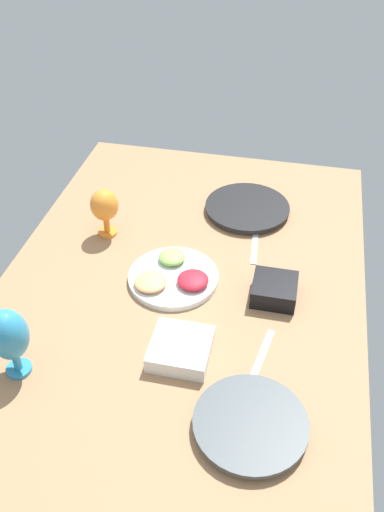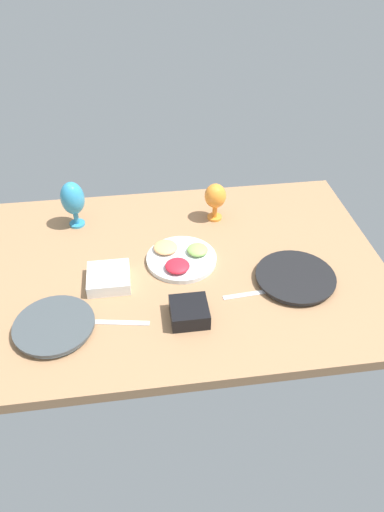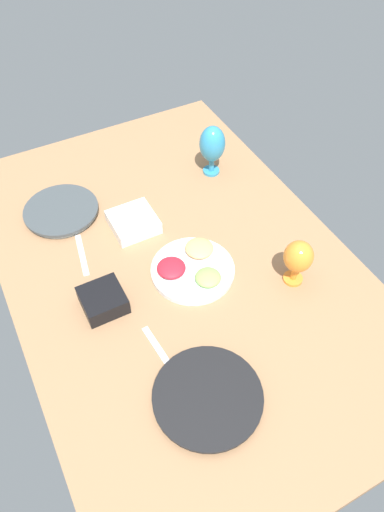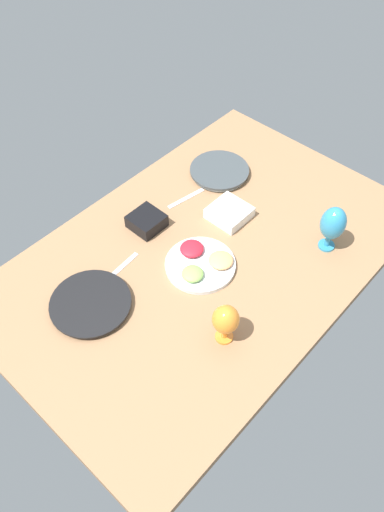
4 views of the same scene
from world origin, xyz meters
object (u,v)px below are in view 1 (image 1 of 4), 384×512
object	(u,v)px
dinner_plate_right	(247,208)
hurricane_glass_orange	(105,207)
hurricane_glass_blue	(9,336)
square_bowl_white	(181,348)
dinner_plate_left	(250,425)
fruit_platter	(173,276)
square_bowl_black	(274,289)

from	to	relation	value
dinner_plate_right	hurricane_glass_orange	size ratio (longest dim) A/B	1.76
hurricane_glass_orange	hurricane_glass_blue	xyz separation A→B (cm)	(-56.90, 3.08, 1.94)
square_bowl_white	dinner_plate_right	bearing A→B (deg)	-6.68
dinner_plate_right	hurricane_glass_orange	world-z (taller)	hurricane_glass_orange
hurricane_glass_orange	dinner_plate_left	bearing A→B (deg)	-138.40
square_bowl_white	dinner_plate_left	bearing A→B (deg)	-130.98
dinner_plate_left	dinner_plate_right	bearing A→B (deg)	8.31
dinner_plate_left	hurricane_glass_blue	distance (cm)	58.41
hurricane_glass_orange	square_bowl_white	distance (cm)	56.28
dinner_plate_right	hurricane_glass_blue	world-z (taller)	hurricane_glass_blue
hurricane_glass_orange	hurricane_glass_blue	size ratio (longest dim) A/B	0.81
hurricane_glass_blue	dinner_plate_right	bearing A→B (deg)	-29.88
dinner_plate_right	fruit_platter	xyz separation A→B (cm)	(-39.08, 16.20, 0.37)
square_bowl_white	hurricane_glass_orange	bearing A→B (deg)	38.12
hurricane_glass_blue	square_bowl_black	xyz separation A→B (cm)	(38.89, -58.10, -9.23)
fruit_platter	hurricane_glass_orange	size ratio (longest dim) A/B	1.62
dinner_plate_right	square_bowl_white	bearing A→B (deg)	173.32
hurricane_glass_blue	square_bowl_white	world-z (taller)	hurricane_glass_blue
hurricane_glass_orange	square_bowl_black	bearing A→B (deg)	-108.12
dinner_plate_right	hurricane_glass_blue	distance (cm)	91.32
fruit_platter	square_bowl_black	world-z (taller)	square_bowl_black
dinner_plate_left	hurricane_glass_blue	size ratio (longest dim) A/B	1.30
dinner_plate_right	dinner_plate_left	bearing A→B (deg)	-171.69
dinner_plate_left	hurricane_glass_orange	xyz separation A→B (cm)	(61.01, 54.16, 8.96)
hurricane_glass_blue	square_bowl_black	size ratio (longest dim) A/B	1.62
fruit_platter	hurricane_glass_blue	distance (cm)	50.15
hurricane_glass_orange	hurricane_glass_blue	bearing A→B (deg)	176.90
dinner_plate_left	square_bowl_black	bearing A→B (deg)	-1.14
dinner_plate_right	hurricane_glass_blue	size ratio (longest dim) A/B	1.43
dinner_plate_left	hurricane_glass_orange	world-z (taller)	hurricane_glass_orange
fruit_platter	square_bowl_black	distance (cm)	29.18
hurricane_glass_orange	square_bowl_black	xyz separation A→B (cm)	(-18.00, -55.02, -7.29)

